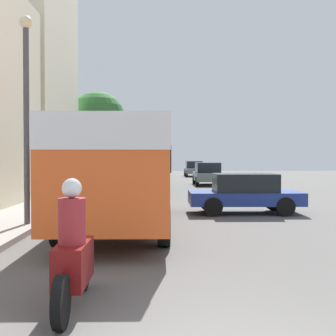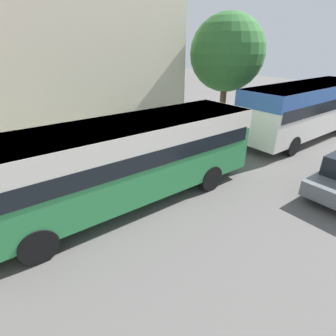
% 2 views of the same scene
% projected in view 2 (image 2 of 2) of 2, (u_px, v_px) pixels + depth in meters
% --- Properties ---
extents(building_far_terrace, '(5.41, 9.17, 13.78)m').
position_uv_depth(building_far_terrace, '(76.00, 3.00, 12.37)').
color(building_far_terrace, beige).
rests_on(building_far_terrace, ground_plane).
extents(bus_following, '(2.55, 9.98, 2.88)m').
position_uv_depth(bus_following, '(121.00, 154.00, 8.55)').
color(bus_following, '#2D8447').
rests_on(bus_following, ground_plane).
extents(bus_third_in_line, '(2.60, 9.63, 3.13)m').
position_uv_depth(bus_third_in_line, '(307.00, 104.00, 14.91)').
color(bus_third_in_line, silver).
rests_on(bus_third_in_line, ground_plane).
extents(pedestrian_near_curb, '(0.33, 0.33, 1.63)m').
position_uv_depth(pedestrian_near_curb, '(271.00, 111.00, 17.73)').
color(pedestrian_near_curb, '#232838').
rests_on(pedestrian_near_curb, sidewalk).
extents(pedestrian_walking_away, '(0.36, 0.36, 1.72)m').
position_uv_depth(pedestrian_walking_away, '(289.00, 103.00, 19.88)').
color(pedestrian_walking_away, '#232838').
rests_on(pedestrian_walking_away, sidewalk).
extents(street_tree, '(4.05, 4.05, 6.54)m').
position_uv_depth(street_tree, '(227.00, 53.00, 14.30)').
color(street_tree, brown).
rests_on(street_tree, sidewalk).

